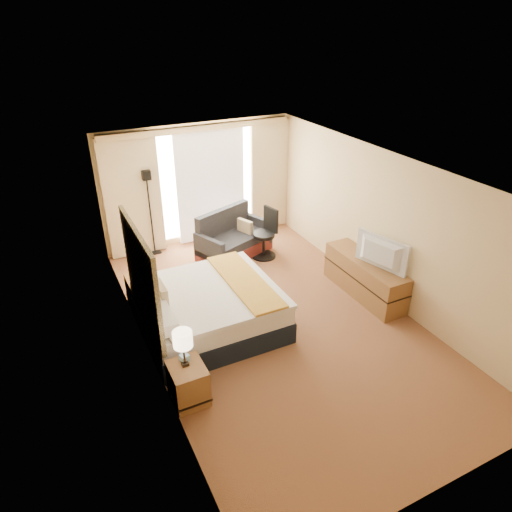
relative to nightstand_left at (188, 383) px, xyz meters
name	(u,v)px	position (x,y,z in m)	size (l,w,h in m)	color
floor	(275,320)	(1.87, 1.05, -0.28)	(4.20, 7.00, 0.02)	maroon
ceiling	(279,170)	(1.87, 1.05, 2.33)	(4.20, 7.00, 0.02)	silver
wall_back	(199,184)	(1.87, 4.55, 1.02)	(4.20, 0.02, 2.60)	#D5AC82
wall_front	(455,406)	(1.87, -2.45, 1.02)	(4.20, 0.02, 2.60)	#D5AC82
wall_left	(142,283)	(-0.23, 1.05, 1.02)	(0.02, 7.00, 2.60)	#D5AC82
wall_right	(383,227)	(3.97, 1.05, 1.02)	(0.02, 7.00, 2.60)	#D5AC82
headboard	(141,277)	(-0.19, 1.25, 1.01)	(0.06, 1.85, 1.50)	black
nightstand_left	(188,383)	(0.00, 0.00, 0.00)	(0.45, 0.52, 0.55)	brown
nightstand_right	(141,291)	(0.00, 2.50, 0.00)	(0.45, 0.52, 0.55)	brown
media_dresser	(364,277)	(3.70, 1.05, 0.07)	(0.50, 1.80, 0.70)	brown
window	(210,182)	(2.12, 4.52, 1.04)	(2.30, 0.02, 2.30)	silver
curtains	(200,181)	(1.87, 4.44, 1.13)	(4.12, 0.19, 2.56)	beige
bed	(209,309)	(0.81, 1.33, 0.10)	(2.12, 1.94, 1.03)	black
loveseat	(233,240)	(2.21, 3.54, 0.04)	(1.73, 1.33, 0.96)	maroon
floor_lamp	(148,196)	(0.72, 4.35, 1.01)	(0.23, 0.23, 1.82)	black
desk_chair	(266,235)	(2.79, 3.16, 0.20)	(0.51, 0.51, 1.06)	black
lamp_left	(183,340)	(0.00, 0.05, 0.68)	(0.25, 0.25, 0.53)	black
lamp_right	(139,257)	(0.03, 2.44, 0.71)	(0.27, 0.27, 0.56)	black
tissue_box	(184,358)	(0.02, 0.13, 0.33)	(0.11, 0.11, 0.10)	#90BDDF
telephone	(140,280)	(-0.02, 2.36, 0.31)	(0.18, 0.14, 0.07)	black
television	(378,254)	(3.65, 0.74, 0.71)	(1.00, 0.13, 0.57)	black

